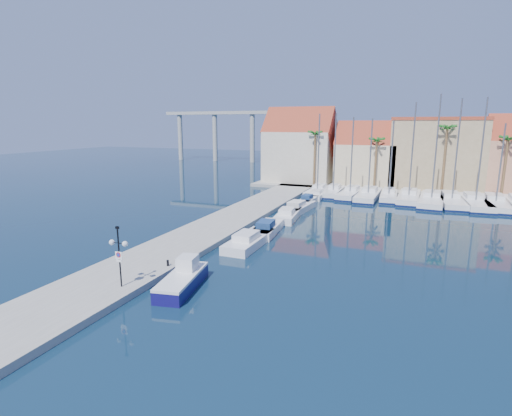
{
  "coord_description": "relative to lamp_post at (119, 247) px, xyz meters",
  "views": [
    {
      "loc": [
        10.19,
        -24.73,
        10.99
      ],
      "look_at": [
        -3.89,
        10.18,
        3.0
      ],
      "focal_mm": 28.0,
      "sensor_mm": 36.0,
      "label": 1
    }
  ],
  "objects": [
    {
      "name": "building_0",
      "position": [
        -2.79,
        52.26,
        3.33
      ],
      "size": [
        12.3,
        9.0,
        13.5
      ],
      "color": "beige",
      "rests_on": "shore_north"
    },
    {
      "name": "building_1",
      "position": [
        9.21,
        52.26,
        2.11
      ],
      "size": [
        10.3,
        8.0,
        11.0
      ],
      "color": "beige",
      "rests_on": "shore_north"
    },
    {
      "name": "sailboat_0",
      "position": [
        3.38,
        41.29,
        -2.59
      ],
      "size": [
        2.61,
        8.99,
        12.43
      ],
      "rotation": [
        0.0,
        0.0,
        -0.03
      ],
      "color": "white",
      "rests_on": "ground"
    },
    {
      "name": "sailboat_6",
      "position": [
        19.7,
        40.48,
        -2.6
      ],
      "size": [
        3.91,
        11.94,
        14.8
      ],
      "rotation": [
        0.0,
        0.0,
        -0.07
      ],
      "color": "white",
      "rests_on": "ground"
    },
    {
      "name": "ground",
      "position": [
        7.21,
        5.26,
        -3.19
      ],
      "size": [
        260.0,
        260.0,
        0.0
      ],
      "primitive_type": "plane",
      "color": "black",
      "rests_on": "ground"
    },
    {
      "name": "sailboat_5",
      "position": [
        16.7,
        41.44,
        -2.6
      ],
      "size": [
        3.18,
        10.84,
        13.84
      ],
      "rotation": [
        0.0,
        0.0,
        -0.03
      ],
      "color": "white",
      "rests_on": "ground"
    },
    {
      "name": "sailboat_2",
      "position": [
        8.42,
        41.4,
        -2.61
      ],
      "size": [
        3.28,
        9.64,
        11.92
      ],
      "rotation": [
        0.0,
        0.0,
        -0.08
      ],
      "color": "white",
      "rests_on": "ground"
    },
    {
      "name": "motorboat_west_0",
      "position": [
        3.66,
        12.89,
        -2.68
      ],
      "size": [
        2.44,
        7.49,
        1.4
      ],
      "rotation": [
        0.0,
        0.0,
        -0.01
      ],
      "color": "white",
      "rests_on": "ground"
    },
    {
      "name": "motorboat_west_1",
      "position": [
        3.7,
        17.52,
        -2.68
      ],
      "size": [
        2.72,
        6.72,
        1.4
      ],
      "rotation": [
        0.0,
        0.0,
        0.1
      ],
      "color": "white",
      "rests_on": "ground"
    },
    {
      "name": "palm_2",
      "position": [
        21.21,
        47.26,
        6.83
      ],
      "size": [
        2.6,
        2.6,
        11.15
      ],
      "color": "brown",
      "rests_on": "shore_north"
    },
    {
      "name": "sailboat_3",
      "position": [
        11.1,
        41.07,
        -2.63
      ],
      "size": [
        3.18,
        11.0,
        11.71
      ],
      "rotation": [
        0.0,
        0.0,
        -0.03
      ],
      "color": "white",
      "rests_on": "ground"
    },
    {
      "name": "shore_north",
      "position": [
        17.21,
        53.26,
        -2.94
      ],
      "size": [
        54.0,
        16.0,
        0.5
      ],
      "primitive_type": "cube",
      "color": "gray",
      "rests_on": "ground"
    },
    {
      "name": "sailboat_7",
      "position": [
        22.17,
        40.84,
        -2.6
      ],
      "size": [
        3.77,
        11.43,
        14.23
      ],
      "rotation": [
        0.0,
        0.0,
        0.07
      ],
      "color": "white",
      "rests_on": "ground"
    },
    {
      "name": "motorboat_west_5",
      "position": [
        3.94,
        38.44,
        -2.68
      ],
      "size": [
        1.96,
        5.81,
        1.4
      ],
      "rotation": [
        0.0,
        0.0,
        0.02
      ],
      "color": "white",
      "rests_on": "ground"
    },
    {
      "name": "lamp_post",
      "position": [
        0.0,
        0.0,
        0.0
      ],
      "size": [
        1.39,
        0.4,
        4.1
      ],
      "rotation": [
        0.0,
        0.0,
        0.03
      ],
      "color": "black",
      "rests_on": "quay_west"
    },
    {
      "name": "motorboat_west_4",
      "position": [
        3.74,
        33.78,
        -2.68
      ],
      "size": [
        1.94,
        5.31,
        1.4
      ],
      "rotation": [
        0.0,
        0.0,
        -0.05
      ],
      "color": "white",
      "rests_on": "ground"
    },
    {
      "name": "palm_0",
      "position": [
        1.21,
        47.26,
        5.89
      ],
      "size": [
        2.6,
        2.6,
        10.15
      ],
      "color": "brown",
      "rests_on": "shore_north"
    },
    {
      "name": "motorboat_west_3",
      "position": [
        3.74,
        28.76,
        -2.68
      ],
      "size": [
        2.94,
        7.43,
        1.4
      ],
      "rotation": [
        0.0,
        0.0,
        -0.09
      ],
      "color": "white",
      "rests_on": "ground"
    },
    {
      "name": "motorboat_west_2",
      "position": [
        3.83,
        24.14,
        -2.68
      ],
      "size": [
        2.84,
        6.98,
        1.4
      ],
      "rotation": [
        0.0,
        0.0,
        0.1
      ],
      "color": "white",
      "rests_on": "ground"
    },
    {
      "name": "bollard",
      "position": [
        0.61,
        4.41,
        -2.46
      ],
      "size": [
        0.18,
        0.18,
        0.46
      ],
      "primitive_type": "cylinder",
      "color": "black",
      "rests_on": "quay_west"
    },
    {
      "name": "sailboat_8",
      "position": [
        25.04,
        40.69,
        -2.61
      ],
      "size": [
        3.82,
        11.74,
        14.29
      ],
      "rotation": [
        0.0,
        0.0,
        0.07
      ],
      "color": "white",
      "rests_on": "ground"
    },
    {
      "name": "palm_3",
      "position": [
        29.21,
        47.26,
        5.42
      ],
      "size": [
        2.6,
        2.6,
        9.65
      ],
      "color": "brown",
      "rests_on": "shore_north"
    },
    {
      "name": "fishing_boat",
      "position": [
        3.26,
        2.29,
        -2.54
      ],
      "size": [
        2.83,
        5.81,
        1.95
      ],
      "rotation": [
        0.0,
        0.0,
        0.18
      ],
      "color": "#130E55",
      "rests_on": "ground"
    },
    {
      "name": "building_2",
      "position": [
        20.21,
        53.26,
        3.07
      ],
      "size": [
        14.2,
        10.2,
        11.5
      ],
      "color": "tan",
      "rests_on": "shore_north"
    },
    {
      "name": "palm_1",
      "position": [
        11.21,
        47.26,
        4.94
      ],
      "size": [
        2.6,
        2.6,
        9.15
      ],
      "color": "brown",
      "rests_on": "shore_north"
    },
    {
      "name": "sailboat_4",
      "position": [
        13.94,
        41.3,
        -2.6
      ],
      "size": [
        2.58,
        8.76,
        11.38
      ],
      "rotation": [
        0.0,
        0.0,
        0.03
      ],
      "color": "white",
      "rests_on": "ground"
    },
    {
      "name": "viaduct",
      "position": [
        -31.86,
        87.26,
        7.06
      ],
      "size": [
        48.0,
        2.2,
        14.45
      ],
      "color": "#9E9E99",
      "rests_on": "ground"
    },
    {
      "name": "quay_west",
      "position": [
        -1.79,
        18.76,
        -2.94
      ],
      "size": [
        6.0,
        77.0,
        0.5
      ],
      "primitive_type": "cube",
      "color": "gray",
      "rests_on": "ground"
    },
    {
      "name": "sailboat_9",
      "position": [
        27.51,
        41.06,
        -2.64
      ],
      "size": [
        3.34,
        11.55,
        11.03
      ],
      "rotation": [
        0.0,
        0.0,
        -0.03
      ],
      "color": "white",
      "rests_on": "ground"
    },
    {
      "name": "sailboat_1",
      "position": [
        5.71,
        41.95,
        -2.58
      ],
      "size": [
        2.37,
        8.75,
        12.49
      ],
      "rotation": [
        0.0,
        0.0,
        0.01
      ],
      "color": "white",
      "rests_on": "ground"
    }
  ]
}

